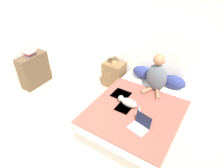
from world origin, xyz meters
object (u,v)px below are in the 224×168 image
(bed, at_px, (138,113))
(bookshelf, at_px, (34,70))
(person_sitting, at_px, (157,76))
(nightstand, at_px, (114,74))
(table_lamp, at_px, (115,51))
(laptop_open, at_px, (140,125))
(book_stack_top, at_px, (30,53))
(pillow_far, at_px, (174,82))
(pillow_near, at_px, (143,73))
(cat_tabby, at_px, (128,102))

(bed, bearing_deg, bookshelf, -176.74)
(person_sitting, relative_size, bookshelf, 1.02)
(nightstand, xyz_separation_m, table_lamp, (0.01, 0.00, 0.63))
(laptop_open, relative_size, book_stack_top, 1.47)
(bed, relative_size, table_lamp, 4.68)
(pillow_far, bearing_deg, table_lamp, -177.85)
(pillow_far, xyz_separation_m, book_stack_top, (-3.07, -1.03, 0.28))
(book_stack_top, bearing_deg, laptop_open, -6.84)
(pillow_near, bearing_deg, pillow_far, 0.00)
(person_sitting, relative_size, cat_tabby, 1.59)
(cat_tabby, height_order, table_lamp, table_lamp)
(book_stack_top, bearing_deg, bed, 3.16)
(nightstand, xyz_separation_m, book_stack_top, (-1.66, -0.98, 0.54))
(nightstand, distance_m, book_stack_top, 2.00)
(pillow_far, height_order, laptop_open, pillow_far)
(person_sitting, bearing_deg, laptop_open, -80.12)
(bed, bearing_deg, table_lamp, 141.91)
(nightstand, bearing_deg, bed, -37.73)
(person_sitting, xyz_separation_m, book_stack_top, (-2.79, -0.75, 0.07))
(bed, relative_size, pillow_near, 4.22)
(table_lamp, bearing_deg, pillow_far, 2.15)
(pillow_near, bearing_deg, bed, -68.65)
(cat_tabby, relative_size, table_lamp, 1.16)
(cat_tabby, bearing_deg, book_stack_top, 1.85)
(table_lamp, bearing_deg, pillow_near, 4.23)
(pillow_far, relative_size, cat_tabby, 0.95)
(pillow_far, distance_m, table_lamp, 1.45)
(pillow_near, height_order, cat_tabby, pillow_near)
(nightstand, height_order, table_lamp, table_lamp)
(nightstand, distance_m, table_lamp, 0.63)
(pillow_far, bearing_deg, cat_tabby, -117.15)
(laptop_open, bearing_deg, book_stack_top, -173.61)
(bed, height_order, cat_tabby, cat_tabby)
(bed, distance_m, nightstand, 1.35)
(cat_tabby, distance_m, bookshelf, 2.56)
(pillow_far, xyz_separation_m, laptop_open, (-0.09, -1.39, -0.09))
(bed, xyz_separation_m, table_lamp, (-1.06, 0.83, 0.73))
(bookshelf, bearing_deg, nightstand, 30.66)
(bed, distance_m, pillow_far, 1.01)
(bookshelf, height_order, book_stack_top, book_stack_top)
(pillow_near, relative_size, bookshelf, 0.61)
(bed, relative_size, pillow_far, 4.22)
(laptop_open, height_order, table_lamp, table_lamp)
(cat_tabby, relative_size, bookshelf, 0.64)
(laptop_open, bearing_deg, table_lamp, 147.59)
(person_sitting, height_order, table_lamp, person_sitting)
(person_sitting, distance_m, nightstand, 1.24)
(pillow_near, xyz_separation_m, person_sitting, (0.40, -0.28, 0.21))
(cat_tabby, bearing_deg, nightstand, -45.49)
(pillow_near, xyz_separation_m, cat_tabby, (0.17, -1.01, -0.06))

